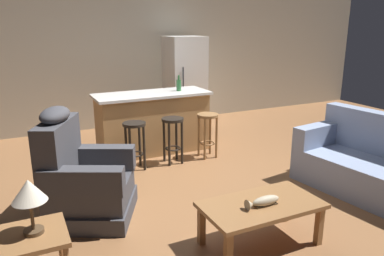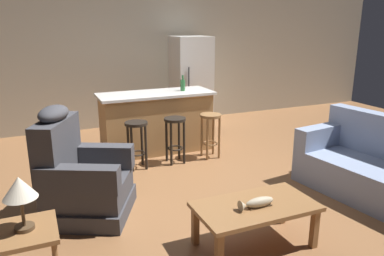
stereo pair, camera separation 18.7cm
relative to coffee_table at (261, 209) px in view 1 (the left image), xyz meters
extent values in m
plane|color=brown|center=(0.03, 1.60, -0.36)|extent=(12.00, 12.00, 0.00)
cube|color=#A89E89|center=(0.03, 4.72, 0.94)|extent=(12.00, 0.05, 2.60)
cube|color=olive|center=(0.00, 0.00, 0.04)|extent=(1.10, 0.60, 0.04)
cube|color=olive|center=(-0.49, -0.24, -0.17)|extent=(0.06, 0.06, 0.38)
cube|color=olive|center=(0.49, -0.24, -0.17)|extent=(0.06, 0.06, 0.38)
cube|color=olive|center=(-0.49, 0.24, -0.17)|extent=(0.06, 0.06, 0.38)
cube|color=olive|center=(0.49, 0.24, -0.17)|extent=(0.06, 0.06, 0.38)
cube|color=#4C3823|center=(0.01, -0.05, 0.06)|extent=(0.22, 0.07, 0.01)
ellipsoid|color=tan|center=(0.01, -0.05, 0.10)|extent=(0.28, 0.09, 0.09)
cone|color=tan|center=(-0.16, -0.05, 0.10)|extent=(0.06, 0.10, 0.10)
cube|color=#8493B2|center=(1.83, 0.23, -0.26)|extent=(1.09, 2.00, 0.20)
cube|color=#8493B2|center=(1.83, 0.23, -0.05)|extent=(1.09, 2.00, 0.22)
cube|color=#8493B2|center=(1.72, 1.07, 0.20)|extent=(0.86, 0.31, 0.28)
cube|color=#3D3D42|center=(-1.30, 1.21, -0.27)|extent=(1.12, 1.12, 0.18)
cube|color=#3D3D42|center=(-1.30, 1.21, -0.06)|extent=(1.05, 1.03, 0.24)
cube|color=#3D3D42|center=(-1.57, 1.34, 0.38)|extent=(0.55, 0.78, 0.64)
ellipsoid|color=#3D3D42|center=(-1.57, 1.34, 0.76)|extent=(0.44, 0.53, 0.16)
cube|color=#3D3D42|center=(-1.14, 1.50, 0.19)|extent=(0.80, 0.51, 0.26)
cube|color=#3D3D42|center=(-1.43, 0.90, 0.19)|extent=(0.80, 0.51, 0.26)
cube|color=olive|center=(-1.92, 0.10, 0.18)|extent=(0.48, 0.48, 0.04)
cylinder|color=olive|center=(-1.72, 0.30, -0.10)|extent=(0.04, 0.04, 0.52)
cylinder|color=#4C3823|center=(-1.90, 0.11, 0.21)|extent=(0.14, 0.14, 0.03)
cylinder|color=#4C3823|center=(-1.90, 0.11, 0.34)|extent=(0.02, 0.02, 0.22)
cone|color=beige|center=(-1.90, 0.11, 0.53)|extent=(0.24, 0.24, 0.16)
cube|color=#AD7F4C|center=(0.03, 2.95, 0.09)|extent=(1.71, 0.63, 0.91)
cube|color=silver|center=(0.03, 2.95, 0.57)|extent=(1.80, 0.70, 0.04)
cylinder|color=black|center=(-0.47, 2.32, 0.30)|extent=(0.32, 0.32, 0.04)
torus|color=black|center=(-0.47, 2.32, -0.14)|extent=(0.23, 0.23, 0.02)
cylinder|color=black|center=(-0.57, 2.22, -0.04)|extent=(0.04, 0.04, 0.64)
cylinder|color=black|center=(-0.37, 2.22, -0.04)|extent=(0.04, 0.04, 0.64)
cylinder|color=black|center=(-0.57, 2.42, -0.04)|extent=(0.04, 0.04, 0.64)
cylinder|color=black|center=(-0.37, 2.42, -0.04)|extent=(0.04, 0.04, 0.64)
cylinder|color=black|center=(0.11, 2.32, 0.30)|extent=(0.32, 0.32, 0.04)
torus|color=black|center=(0.11, 2.32, -0.14)|extent=(0.23, 0.23, 0.02)
cylinder|color=black|center=(0.01, 2.22, -0.04)|extent=(0.04, 0.04, 0.64)
cylinder|color=black|center=(0.21, 2.22, -0.04)|extent=(0.04, 0.04, 0.64)
cylinder|color=black|center=(0.01, 2.42, -0.04)|extent=(0.04, 0.04, 0.64)
cylinder|color=black|center=(0.21, 2.42, -0.04)|extent=(0.04, 0.04, 0.64)
cylinder|color=olive|center=(0.68, 2.32, 0.30)|extent=(0.32, 0.32, 0.04)
torus|color=olive|center=(0.68, 2.32, -0.14)|extent=(0.23, 0.23, 0.02)
cylinder|color=olive|center=(0.58, 2.22, -0.04)|extent=(0.04, 0.04, 0.64)
cylinder|color=olive|center=(0.78, 2.22, -0.04)|extent=(0.04, 0.04, 0.64)
cylinder|color=olive|center=(0.58, 2.42, -0.04)|extent=(0.04, 0.04, 0.64)
cylinder|color=olive|center=(0.78, 2.42, -0.04)|extent=(0.04, 0.04, 0.64)
cube|color=white|center=(1.14, 4.15, 0.52)|extent=(0.70, 0.66, 1.76)
cylinder|color=#333338|center=(0.95, 3.80, 0.60)|extent=(0.02, 0.02, 0.50)
cylinder|color=#2D6B38|center=(0.48, 2.94, 0.67)|extent=(0.08, 0.08, 0.17)
cylinder|color=#2D6B38|center=(0.48, 2.94, 0.80)|extent=(0.03, 0.03, 0.07)
camera|label=1|loc=(-1.92, -2.51, 1.64)|focal=35.00mm
camera|label=2|loc=(-1.75, -2.59, 1.64)|focal=35.00mm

